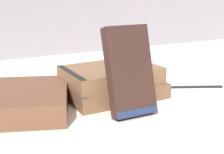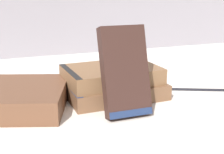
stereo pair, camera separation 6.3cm
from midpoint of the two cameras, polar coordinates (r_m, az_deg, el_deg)
name	(u,v)px [view 1 (the left image)]	position (r m, az deg, el deg)	size (l,w,h in m)	color
ground_plane	(93,98)	(0.65, -6.19, -3.85)	(3.00, 3.00, 0.00)	silver
book_flat_bottom	(110,89)	(0.65, -3.04, -2.27)	(0.20, 0.15, 0.03)	brown
book_flat_top	(109,75)	(0.64, -3.42, 0.35)	(0.19, 0.14, 0.03)	brown
book_leaning_front	(130,74)	(0.55, -0.01, 0.54)	(0.08, 0.07, 0.16)	#331E19
pocket_watch	(120,64)	(0.65, -1.25, 2.27)	(0.05, 0.06, 0.01)	silver
fountain_pen	(198,86)	(0.73, 13.04, -1.60)	(0.14, 0.07, 0.01)	black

